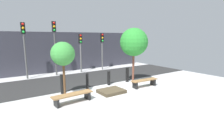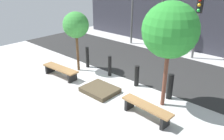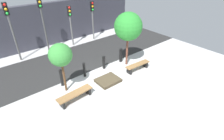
% 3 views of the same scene
% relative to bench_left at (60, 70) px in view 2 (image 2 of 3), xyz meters
% --- Properties ---
extents(ground_plane, '(18.00, 18.00, 0.00)m').
position_rel_bench_left_xyz_m(ground_plane, '(2.29, 0.24, -0.32)').
color(ground_plane, '#B7B7B7').
extents(road_strip, '(18.00, 4.21, 0.01)m').
position_rel_bench_left_xyz_m(road_strip, '(2.29, 3.93, -0.32)').
color(road_strip, '#282828').
rests_on(road_strip, ground).
extents(building_facade, '(16.20, 0.50, 3.39)m').
position_rel_bench_left_xyz_m(building_facade, '(2.29, 7.75, 1.37)').
color(building_facade, '#33333D').
rests_on(building_facade, ground).
extents(bench_left, '(1.93, 0.59, 0.44)m').
position_rel_bench_left_xyz_m(bench_left, '(0.00, 0.00, 0.00)').
color(bench_left, black).
rests_on(bench_left, ground).
extents(bench_right, '(1.80, 0.52, 0.46)m').
position_rel_bench_left_xyz_m(bench_right, '(4.57, 0.00, 0.01)').
color(bench_right, black).
rests_on(bench_right, ground).
extents(planter_bed, '(1.32, 1.08, 0.17)m').
position_rel_bench_left_xyz_m(planter_bed, '(2.29, 0.20, -0.23)').
color(planter_bed, '#453B29').
rests_on(planter_bed, ground).
extents(tree_behind_left_bench, '(1.17, 1.17, 2.77)m').
position_rel_bench_left_xyz_m(tree_behind_left_bench, '(0.00, 1.03, 1.84)').
color(tree_behind_left_bench, brown).
rests_on(tree_behind_left_bench, ground).
extents(tree_behind_right_bench, '(1.76, 1.76, 3.55)m').
position_rel_bench_left_xyz_m(tree_behind_right_bench, '(4.57, 1.03, 2.33)').
color(tree_behind_right_bench, brown).
rests_on(tree_behind_right_bench, ground).
extents(bollard_far_left, '(0.16, 0.16, 1.04)m').
position_rel_bench_left_xyz_m(bollard_far_left, '(0.05, 1.58, 0.20)').
color(bollard_far_left, black).
rests_on(bollard_far_left, ground).
extents(bollard_left, '(0.16, 0.16, 0.94)m').
position_rel_bench_left_xyz_m(bollard_left, '(1.54, 1.58, 0.15)').
color(bollard_left, black).
rests_on(bollard_left, ground).
extents(bollard_center, '(0.19, 0.19, 0.88)m').
position_rel_bench_left_xyz_m(bollard_center, '(3.03, 1.58, 0.12)').
color(bollard_center, black).
rests_on(bollard_center, ground).
extents(bollard_right, '(0.21, 0.21, 0.96)m').
position_rel_bench_left_xyz_m(bollard_right, '(4.53, 1.58, 0.16)').
color(bollard_right, black).
rests_on(bollard_right, ground).
extents(traffic_light_west, '(0.28, 0.27, 3.97)m').
position_rel_bench_left_xyz_m(traffic_light_west, '(-0.90, 6.32, 2.41)').
color(traffic_light_west, '#535353').
rests_on(traffic_light_west, ground).
extents(traffic_light_mid_west, '(0.28, 0.27, 4.14)m').
position_rel_bench_left_xyz_m(traffic_light_mid_west, '(1.23, 6.32, 2.51)').
color(traffic_light_mid_west, '#484848').
rests_on(traffic_light_mid_west, ground).
extents(traffic_light_mid_east, '(0.28, 0.27, 3.23)m').
position_rel_bench_left_xyz_m(traffic_light_mid_east, '(3.35, 6.32, 1.92)').
color(traffic_light_mid_east, slate).
rests_on(traffic_light_mid_east, ground).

